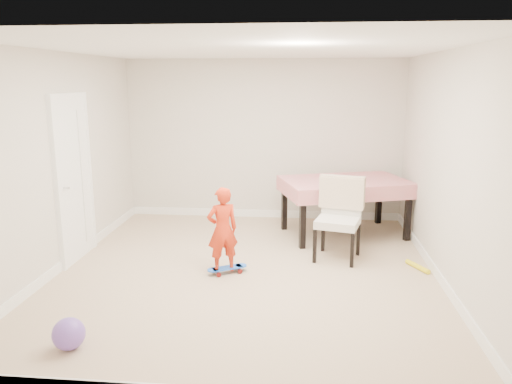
# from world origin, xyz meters

# --- Properties ---
(ground) EXTENTS (5.00, 5.00, 0.00)m
(ground) POSITION_xyz_m (0.00, 0.00, 0.00)
(ground) COLOR tan
(ground) RESTS_ON ground
(ceiling) EXTENTS (4.50, 5.00, 0.04)m
(ceiling) POSITION_xyz_m (0.00, 0.00, 2.58)
(ceiling) COLOR white
(ceiling) RESTS_ON wall_back
(wall_back) EXTENTS (4.50, 0.04, 2.60)m
(wall_back) POSITION_xyz_m (0.00, 2.48, 1.30)
(wall_back) COLOR beige
(wall_back) RESTS_ON ground
(wall_front) EXTENTS (4.50, 0.04, 2.60)m
(wall_front) POSITION_xyz_m (0.00, -2.48, 1.30)
(wall_front) COLOR beige
(wall_front) RESTS_ON ground
(wall_left) EXTENTS (0.04, 5.00, 2.60)m
(wall_left) POSITION_xyz_m (-2.23, 0.00, 1.30)
(wall_left) COLOR beige
(wall_left) RESTS_ON ground
(wall_right) EXTENTS (0.04, 5.00, 2.60)m
(wall_right) POSITION_xyz_m (2.23, 0.00, 1.30)
(wall_right) COLOR beige
(wall_right) RESTS_ON ground
(door) EXTENTS (0.11, 0.94, 2.11)m
(door) POSITION_xyz_m (-2.22, 0.30, 1.02)
(door) COLOR white
(door) RESTS_ON ground
(baseboard_back) EXTENTS (4.50, 0.02, 0.12)m
(baseboard_back) POSITION_xyz_m (0.00, 2.49, 0.06)
(baseboard_back) COLOR white
(baseboard_back) RESTS_ON ground
(baseboard_left) EXTENTS (0.02, 5.00, 0.12)m
(baseboard_left) POSITION_xyz_m (-2.24, 0.00, 0.06)
(baseboard_left) COLOR white
(baseboard_left) RESTS_ON ground
(baseboard_right) EXTENTS (0.02, 5.00, 0.12)m
(baseboard_right) POSITION_xyz_m (2.24, 0.00, 0.06)
(baseboard_right) COLOR white
(baseboard_right) RESTS_ON ground
(dining_table) EXTENTS (2.03, 1.61, 0.84)m
(dining_table) POSITION_xyz_m (1.27, 1.63, 0.42)
(dining_table) COLOR red
(dining_table) RESTS_ON ground
(dining_chair) EXTENTS (0.72, 0.78, 1.06)m
(dining_chair) POSITION_xyz_m (1.11, 0.58, 0.53)
(dining_chair) COLOR silver
(dining_chair) RESTS_ON ground
(skateboard) EXTENTS (0.52, 0.40, 0.07)m
(skateboard) POSITION_xyz_m (-0.22, -0.05, 0.04)
(skateboard) COLOR blue
(skateboard) RESTS_ON ground
(child) EXTENTS (0.44, 0.38, 1.02)m
(child) POSITION_xyz_m (-0.27, -0.06, 0.51)
(child) COLOR red
(child) RESTS_ON ground
(balloon) EXTENTS (0.28, 0.28, 0.28)m
(balloon) POSITION_xyz_m (-1.31, -1.89, 0.14)
(balloon) COLOR #7752C5
(balloon) RESTS_ON ground
(foam_toy) EXTENTS (0.24, 0.38, 0.06)m
(foam_toy) POSITION_xyz_m (2.08, 0.31, 0.03)
(foam_toy) COLOR yellow
(foam_toy) RESTS_ON ground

